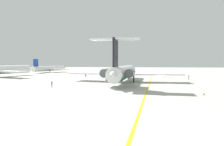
# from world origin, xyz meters

# --- Properties ---
(ground) EXTENTS (367.67, 367.67, 0.00)m
(ground) POSITION_xyz_m (0.00, 0.00, 0.00)
(ground) COLOR #B7B5AD
(main_jetliner) EXTENTS (41.14, 36.40, 11.98)m
(main_jetliner) POSITION_xyz_m (2.96, 11.04, 3.27)
(main_jetliner) COLOR white
(main_jetliner) RESTS_ON ground
(airliner_far_right) EXTENTS (26.37, 26.49, 8.12)m
(airliner_far_right) POSITION_xyz_m (59.46, 59.80, 2.39)
(airliner_far_right) COLOR white
(airliner_far_right) RESTS_ON ground
(ground_crew_near_nose) EXTENTS (0.30, 0.35, 1.70)m
(ground_crew_near_nose) POSITION_xyz_m (-12.41, 28.00, 1.08)
(ground_crew_near_nose) COLOR black
(ground_crew_near_nose) RESTS_ON ground
(ground_crew_near_tail) EXTENTS (0.26, 0.42, 1.65)m
(ground_crew_near_tail) POSITION_xyz_m (15.59, -11.97, 1.05)
(ground_crew_near_tail) COLOR black
(ground_crew_near_tail) RESTS_ON ground
(ground_crew_portside) EXTENTS (0.28, 0.40, 1.75)m
(ground_crew_portside) POSITION_xyz_m (24.66, 28.59, 1.11)
(ground_crew_portside) COLOR black
(ground_crew_portside) RESTS_ON ground
(ground_crew_starboard) EXTENTS (0.29, 0.44, 1.83)m
(ground_crew_starboard) POSITION_xyz_m (27.97, 29.74, 1.16)
(ground_crew_starboard) COLOR black
(ground_crew_starboard) RESTS_ON ground
(safety_cone_nose) EXTENTS (0.40, 0.40, 0.55)m
(safety_cone_nose) POSITION_xyz_m (24.03, -4.32, 0.28)
(safety_cone_nose) COLOR #EA590F
(safety_cone_nose) RESTS_ON ground
(safety_cone_wingtip) EXTENTS (0.40, 0.40, 0.55)m
(safety_cone_wingtip) POSITION_xyz_m (-19.66, -5.42, 0.28)
(safety_cone_wingtip) COLOR #EA590F
(safety_cone_wingtip) RESTS_ON ground
(safety_cone_tail) EXTENTS (0.40, 0.40, 0.55)m
(safety_cone_tail) POSITION_xyz_m (23.12, -6.98, 0.28)
(safety_cone_tail) COLOR #EA590F
(safety_cone_tail) RESTS_ON ground
(taxiway_centreline) EXTENTS (101.42, 11.68, 0.01)m
(taxiway_centreline) POSITION_xyz_m (4.11, 2.90, 0.00)
(taxiway_centreline) COLOR gold
(taxiway_centreline) RESTS_ON ground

